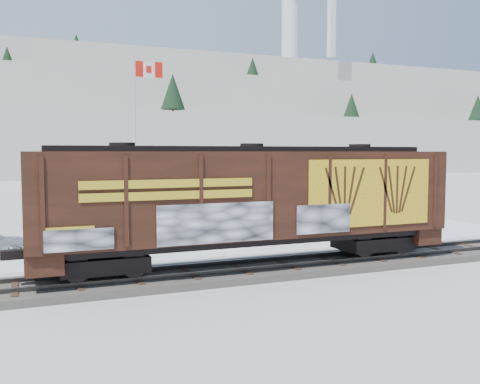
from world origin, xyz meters
name	(u,v)px	position (x,y,z in m)	size (l,w,h in m)	color
ground	(238,275)	(0.00, 0.00, 0.00)	(500.00, 500.00, 0.00)	white
rail_track	(238,271)	(0.00, 0.00, 0.15)	(50.00, 3.40, 0.43)	#59544C
parking_strip	(183,244)	(0.00, 7.50, 0.01)	(40.00, 8.00, 0.03)	white
hillside	(49,117)	(-0.05, 139.79, 14.37)	(360.00, 110.00, 93.00)	white
hopper_railcar	(252,199)	(0.58, -0.01, 2.95)	(16.55, 3.06, 4.55)	black
flagpole	(137,165)	(-0.80, 15.18, 3.90)	(2.30, 0.90, 10.71)	silver
car_white	(208,232)	(0.99, 6.47, 0.69)	(1.40, 4.02, 1.32)	white
car_dark	(268,227)	(4.71, 7.20, 0.68)	(1.83, 4.50, 1.31)	black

